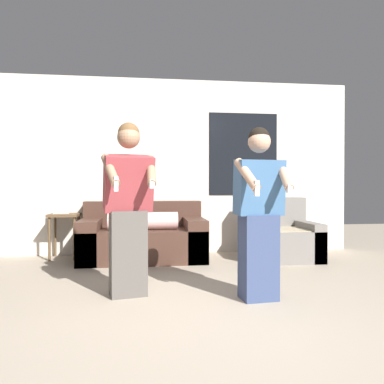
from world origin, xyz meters
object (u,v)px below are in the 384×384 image
(couch, at_px, (143,238))
(side_table, at_px, (64,222))
(person_right, at_px, (259,213))
(armchair, at_px, (282,238))
(person_left, at_px, (128,209))

(couch, height_order, side_table, couch)
(couch, height_order, person_right, person_right)
(armchair, bearing_deg, person_left, -143.08)
(couch, xyz_separation_m, armchair, (1.98, -0.17, -0.01))
(side_table, bearing_deg, couch, -11.66)
(armchair, relative_size, person_left, 0.55)
(armchair, distance_m, person_left, 2.69)
(person_left, bearing_deg, couch, 85.70)
(side_table, bearing_deg, person_left, -63.38)
(person_left, bearing_deg, person_right, -12.60)
(person_right, bearing_deg, side_table, 134.13)
(couch, relative_size, side_table, 2.17)
(side_table, relative_size, person_left, 0.49)
(couch, distance_m, armchair, 1.98)
(person_left, bearing_deg, armchair, 36.92)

